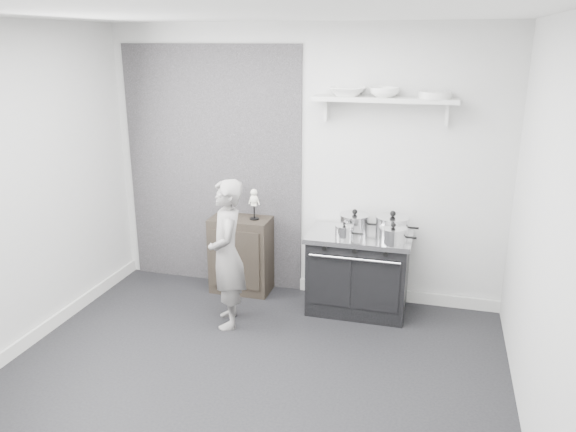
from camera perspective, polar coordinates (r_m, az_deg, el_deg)
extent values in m
plane|color=black|center=(4.53, -4.48, -16.61)|extent=(4.00, 4.00, 0.00)
cube|color=beige|center=(5.60, 1.41, 5.26)|extent=(4.00, 0.02, 2.70)
cube|color=beige|center=(2.46, -19.81, -12.30)|extent=(4.00, 0.02, 2.70)
cube|color=beige|center=(4.97, -27.13, 1.76)|extent=(0.02, 3.60, 2.70)
cube|color=beige|center=(3.77, 24.96, -2.49)|extent=(0.02, 3.60, 2.70)
cube|color=silver|center=(3.76, -5.51, 19.96)|extent=(4.00, 3.60, 0.02)
cube|color=black|center=(5.91, -7.63, 4.76)|extent=(1.90, 0.02, 2.50)
cube|color=silver|center=(5.85, 10.90, -7.88)|extent=(2.00, 0.03, 0.12)
cube|color=silver|center=(5.41, -25.07, -11.50)|extent=(0.03, 3.60, 0.12)
cube|color=silver|center=(5.24, 9.81, 11.59)|extent=(1.30, 0.26, 0.04)
cube|color=silver|center=(5.40, 3.92, 10.69)|extent=(0.03, 0.12, 0.20)
cube|color=silver|center=(5.29, 15.84, 9.95)|extent=(0.03, 0.12, 0.20)
cube|color=black|center=(5.48, 7.12, -5.92)|extent=(0.92, 0.55, 0.74)
cube|color=silver|center=(5.34, 7.28, -2.05)|extent=(0.98, 0.59, 0.05)
cube|color=black|center=(5.26, 4.28, -6.67)|extent=(0.39, 0.02, 0.48)
cube|color=black|center=(5.20, 9.10, -7.13)|extent=(0.39, 0.02, 0.48)
cylinder|color=silver|center=(5.10, 6.73, -4.38)|extent=(0.83, 0.02, 0.02)
cylinder|color=black|center=(5.13, 3.72, -3.28)|extent=(0.04, 0.03, 0.04)
cylinder|color=black|center=(5.09, 6.78, -3.55)|extent=(0.04, 0.03, 0.04)
cylinder|color=black|center=(5.06, 9.89, -3.82)|extent=(0.04, 0.03, 0.04)
cube|color=black|center=(5.87, -4.76, -3.92)|extent=(0.61, 0.36, 0.80)
imported|color=gray|center=(5.09, -6.22, -3.88)|extent=(0.50, 0.59, 1.38)
cylinder|color=silver|center=(5.42, 6.76, -0.70)|extent=(0.28, 0.28, 0.14)
cylinder|color=silver|center=(5.39, 6.79, 0.09)|extent=(0.29, 0.29, 0.01)
sphere|color=black|center=(5.38, 6.81, 0.43)|extent=(0.05, 0.05, 0.05)
cylinder|color=black|center=(5.39, 8.67, -0.86)|extent=(0.10, 0.02, 0.02)
cylinder|color=silver|center=(5.35, 10.54, -1.02)|extent=(0.31, 0.31, 0.16)
cylinder|color=silver|center=(5.32, 10.59, -0.13)|extent=(0.32, 0.32, 0.01)
sphere|color=black|center=(5.31, 10.61, 0.23)|extent=(0.06, 0.06, 0.06)
cylinder|color=black|center=(5.34, 12.62, -1.19)|extent=(0.10, 0.02, 0.02)
cylinder|color=silver|center=(5.12, 10.59, -2.02)|extent=(0.24, 0.24, 0.13)
cylinder|color=silver|center=(5.10, 10.64, -1.23)|extent=(0.25, 0.25, 0.01)
sphere|color=black|center=(5.09, 10.66, -0.92)|extent=(0.04, 0.04, 0.04)
cylinder|color=black|center=(5.11, 12.38, -2.16)|extent=(0.10, 0.02, 0.02)
cylinder|color=silver|center=(5.19, 5.73, -1.68)|extent=(0.17, 0.17, 0.11)
cylinder|color=silver|center=(5.17, 5.75, -1.03)|extent=(0.17, 0.17, 0.01)
sphere|color=black|center=(5.16, 5.76, -0.80)|extent=(0.03, 0.03, 0.03)
cylinder|color=black|center=(5.17, 7.07, -1.80)|extent=(0.10, 0.02, 0.02)
imported|color=white|center=(5.28, 6.03, 12.45)|extent=(0.33, 0.33, 0.08)
imported|color=white|center=(5.23, 9.77, 12.28)|extent=(0.27, 0.27, 0.08)
cylinder|color=silver|center=(5.21, 14.71, 11.81)|extent=(0.29, 0.29, 0.06)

